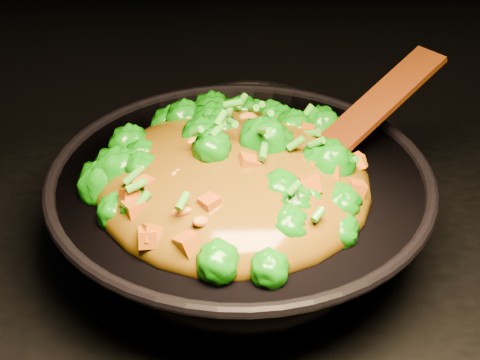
{
  "coord_description": "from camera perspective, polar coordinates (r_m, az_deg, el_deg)",
  "views": [
    {
      "loc": [
        -0.02,
        -0.57,
        1.49
      ],
      "look_at": [
        0.0,
        0.12,
        1.01
      ],
      "focal_mm": 50.0,
      "sensor_mm": 36.0,
      "label": 1
    }
  ],
  "objects": [
    {
      "name": "wok",
      "position": [
        0.86,
        0.03,
        -3.1
      ],
      "size": [
        0.47,
        0.47,
        0.13
      ],
      "primitive_type": null,
      "rotation": [
        0.0,
        0.0,
        -0.02
      ],
      "color": "black",
      "rests_on": "stovetop"
    },
    {
      "name": "spatula",
      "position": [
        0.84,
        9.73,
        4.62
      ],
      "size": [
        0.25,
        0.2,
        0.12
      ],
      "primitive_type": "cube",
      "rotation": [
        0.0,
        -0.38,
        0.64
      ],
      "color": "black",
      "rests_on": "wok"
    },
    {
      "name": "back_pot",
      "position": [
        1.0,
        1.0,
        2.77
      ],
      "size": [
        0.24,
        0.24,
        0.12
      ],
      "primitive_type": "cylinder",
      "rotation": [
        0.0,
        0.0,
        0.14
      ],
      "color": "black",
      "rests_on": "stovetop"
    },
    {
      "name": "stir_fry",
      "position": [
        0.77,
        -0.56,
        2.73
      ],
      "size": [
        0.43,
        0.43,
        0.11
      ],
      "primitive_type": null,
      "rotation": [
        0.0,
        0.0,
        0.39
      ],
      "color": "#106F07",
      "rests_on": "wok"
    }
  ]
}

